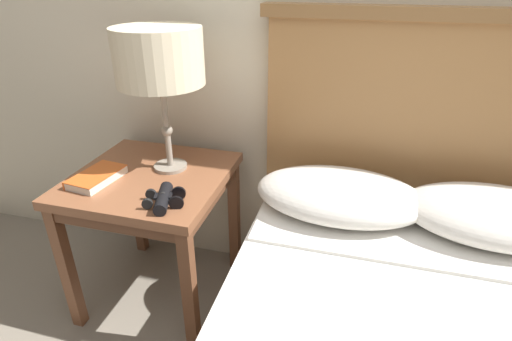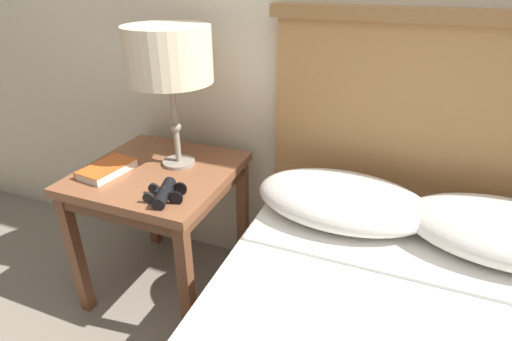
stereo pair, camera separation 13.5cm
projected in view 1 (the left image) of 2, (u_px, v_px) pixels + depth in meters
nightstand at (152, 192)px, 1.58m from camera, size 0.58×0.58×0.60m
table_lamp at (159, 59)px, 1.40m from camera, size 0.32×0.32×0.54m
book_on_nightstand at (96, 177)px, 1.49m from camera, size 0.15×0.22×0.03m
binoculars_pair at (164, 198)px, 1.34m from camera, size 0.15×0.16×0.05m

